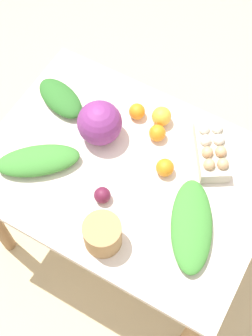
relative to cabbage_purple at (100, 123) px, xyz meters
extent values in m
plane|color=#C6B289|center=(-0.17, 0.09, -0.81)|extent=(8.00, 8.00, 0.00)
cube|color=silver|center=(-0.17, 0.09, -0.10)|extent=(1.11, 0.80, 0.03)
cylinder|color=olive|center=(0.33, -0.25, -0.47)|extent=(0.06, 0.06, 0.69)
cylinder|color=olive|center=(-0.66, 0.43, -0.47)|extent=(0.06, 0.06, 0.69)
sphere|color=#7A2D75|center=(0.00, 0.00, 0.00)|extent=(0.18, 0.18, 0.18)
cube|color=beige|center=(-0.42, -0.13, -0.06)|extent=(0.23, 0.27, 0.06)
sphere|color=white|center=(-0.36, -0.19, -0.02)|extent=(0.04, 0.04, 0.04)
sphere|color=white|center=(-0.39, -0.14, -0.02)|extent=(0.04, 0.04, 0.04)
sphere|color=tan|center=(-0.42, -0.10, -0.02)|extent=(0.04, 0.04, 0.04)
sphere|color=tan|center=(-0.44, -0.05, -0.02)|extent=(0.04, 0.04, 0.04)
sphere|color=white|center=(-0.40, -0.21, -0.02)|extent=(0.04, 0.04, 0.04)
sphere|color=white|center=(-0.43, -0.17, -0.02)|extent=(0.04, 0.04, 0.04)
sphere|color=tan|center=(-0.46, -0.12, -0.02)|extent=(0.04, 0.04, 0.04)
sphere|color=tan|center=(-0.49, -0.08, -0.02)|extent=(0.04, 0.04, 0.04)
cylinder|color=#A87F51|center=(-0.24, 0.38, -0.02)|extent=(0.14, 0.14, 0.13)
ellipsoid|color=#2D6B28|center=(0.23, -0.06, -0.06)|extent=(0.27, 0.20, 0.06)
ellipsoid|color=#3D8433|center=(-0.49, 0.18, -0.06)|extent=(0.29, 0.39, 0.06)
ellipsoid|color=#3D8433|center=(0.14, 0.24, -0.05)|extent=(0.33, 0.31, 0.07)
sphere|color=#5B1933|center=(-0.15, 0.24, -0.06)|extent=(0.06, 0.06, 0.06)
sphere|color=orange|center=(-0.20, -0.10, -0.05)|extent=(0.07, 0.07, 0.07)
sphere|color=orange|center=(-0.08, -0.15, -0.05)|extent=(0.07, 0.07, 0.07)
sphere|color=#F9A833|center=(-0.18, -0.18, -0.05)|extent=(0.08, 0.08, 0.08)
sphere|color=orange|center=(-0.30, 0.02, -0.05)|extent=(0.07, 0.07, 0.07)
camera|label=1|loc=(-0.59, 0.83, 1.51)|focal=50.00mm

